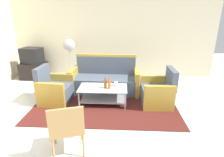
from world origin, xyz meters
TOP-DOWN VIEW (x-y plane):
  - ground_plane at (0.00, 0.00)m, footprint 14.00×14.00m
  - wall_back at (0.00, 3.06)m, footprint 6.52×0.12m
  - rug at (-0.05, 0.94)m, footprint 3.24×2.16m
  - couch at (-0.12, 1.62)m, footprint 1.83×0.80m
  - armchair_left at (-1.26, 0.97)m, footprint 0.75×0.81m
  - armchair_right at (1.16, 0.94)m, footprint 0.71×0.77m
  - coffee_table at (-0.10, 0.89)m, footprint 1.10×0.60m
  - bottle_brown at (-0.05, 0.86)m, footprint 0.07×0.07m
  - bottle_orange at (0.04, 0.84)m, footprint 0.06×0.06m
  - cup at (0.19, 1.00)m, footprint 0.08×0.08m
  - tv_stand at (-2.50, 2.55)m, footprint 0.80×0.50m
  - television at (-2.50, 2.55)m, footprint 0.68×0.55m
  - pedestal_fan at (-1.31, 2.60)m, footprint 0.36×0.36m
  - wicker_chair at (-0.45, -0.78)m, footprint 0.60×0.60m

SIDE VIEW (x-z plane):
  - ground_plane at x=0.00m, z-range 0.00..0.00m
  - rug at x=-0.05m, z-range 0.00..0.01m
  - tv_stand at x=-2.50m, z-range 0.00..0.52m
  - coffee_table at x=-0.10m, z-range 0.07..0.47m
  - armchair_left at x=-1.26m, z-range -0.14..0.71m
  - armchair_right at x=1.16m, z-range -0.14..0.71m
  - couch at x=-0.12m, z-range -0.16..0.80m
  - cup at x=0.19m, z-range 0.41..0.51m
  - wicker_chair at x=-0.45m, z-range 0.07..0.91m
  - bottle_brown at x=-0.05m, z-range 0.38..0.63m
  - bottle_orange at x=0.04m, z-range 0.37..0.69m
  - television at x=-2.50m, z-range 0.52..1.00m
  - pedestal_fan at x=-1.31m, z-range 0.38..1.65m
  - wall_back at x=0.00m, z-range 0.00..2.80m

